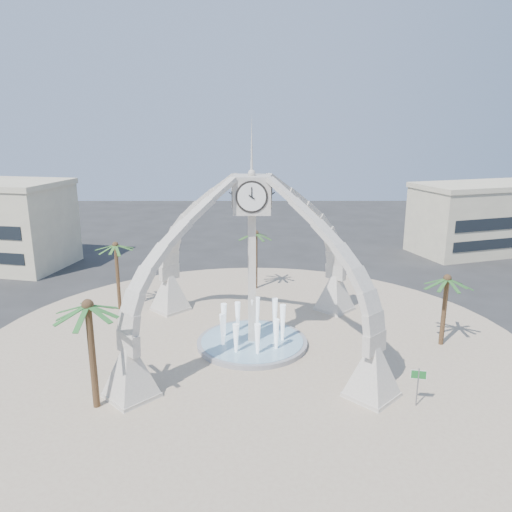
{
  "coord_description": "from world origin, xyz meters",
  "views": [
    {
      "loc": [
        0.21,
        -33.38,
        15.66
      ],
      "look_at": [
        0.29,
        2.0,
        6.22
      ],
      "focal_mm": 35.0,
      "sensor_mm": 36.0,
      "label": 1
    }
  ],
  "objects_px": {
    "palm_east": "(447,279)",
    "palm_north": "(256,234)",
    "palm_south": "(88,307)",
    "street_sign": "(418,379)",
    "fountain": "(252,342)",
    "palm_west": "(115,246)",
    "clock_tower": "(252,260)"
  },
  "relations": [
    {
      "from": "palm_north",
      "to": "fountain",
      "type": "bearing_deg",
      "value": -91.27
    },
    {
      "from": "fountain",
      "to": "palm_east",
      "type": "height_order",
      "value": "palm_east"
    },
    {
      "from": "palm_south",
      "to": "street_sign",
      "type": "xyz_separation_m",
      "value": [
        18.21,
        0.03,
        -4.38
      ]
    },
    {
      "from": "palm_north",
      "to": "palm_south",
      "type": "bearing_deg",
      "value": -113.38
    },
    {
      "from": "palm_south",
      "to": "clock_tower",
      "type": "bearing_deg",
      "value": 42.68
    },
    {
      "from": "fountain",
      "to": "palm_west",
      "type": "relative_size",
      "value": 1.25
    },
    {
      "from": "clock_tower",
      "to": "palm_south",
      "type": "xyz_separation_m",
      "value": [
        -8.81,
        -8.12,
        -0.4
      ]
    },
    {
      "from": "fountain",
      "to": "palm_south",
      "type": "relative_size",
      "value": 1.15
    },
    {
      "from": "fountain",
      "to": "palm_north",
      "type": "distance_m",
      "value": 13.92
    },
    {
      "from": "palm_east",
      "to": "palm_north",
      "type": "bearing_deg",
      "value": 136.52
    },
    {
      "from": "street_sign",
      "to": "palm_west",
      "type": "bearing_deg",
      "value": 155.26
    },
    {
      "from": "palm_south",
      "to": "street_sign",
      "type": "height_order",
      "value": "palm_south"
    },
    {
      "from": "clock_tower",
      "to": "palm_west",
      "type": "distance_m",
      "value": 13.65
    },
    {
      "from": "clock_tower",
      "to": "palm_north",
      "type": "bearing_deg",
      "value": 88.73
    },
    {
      "from": "street_sign",
      "to": "palm_north",
      "type": "bearing_deg",
      "value": 125.04
    },
    {
      "from": "palm_west",
      "to": "palm_south",
      "type": "relative_size",
      "value": 0.92
    },
    {
      "from": "palm_east",
      "to": "palm_south",
      "type": "distance_m",
      "value": 24.08
    },
    {
      "from": "clock_tower",
      "to": "street_sign",
      "type": "height_order",
      "value": "clock_tower"
    },
    {
      "from": "palm_east",
      "to": "palm_south",
      "type": "height_order",
      "value": "palm_south"
    },
    {
      "from": "palm_west",
      "to": "street_sign",
      "type": "bearing_deg",
      "value": -36.32
    },
    {
      "from": "fountain",
      "to": "palm_north",
      "type": "relative_size",
      "value": 1.29
    },
    {
      "from": "palm_east",
      "to": "palm_south",
      "type": "relative_size",
      "value": 0.83
    },
    {
      "from": "clock_tower",
      "to": "palm_north",
      "type": "distance_m",
      "value": 12.96
    },
    {
      "from": "palm_west",
      "to": "palm_north",
      "type": "height_order",
      "value": "palm_west"
    },
    {
      "from": "palm_north",
      "to": "palm_east",
      "type": "bearing_deg",
      "value": -43.48
    },
    {
      "from": "palm_east",
      "to": "street_sign",
      "type": "relative_size",
      "value": 2.41
    },
    {
      "from": "palm_north",
      "to": "palm_south",
      "type": "relative_size",
      "value": 0.89
    },
    {
      "from": "clock_tower",
      "to": "street_sign",
      "type": "bearing_deg",
      "value": -40.71
    },
    {
      "from": "palm_south",
      "to": "street_sign",
      "type": "relative_size",
      "value": 2.91
    },
    {
      "from": "clock_tower",
      "to": "palm_west",
      "type": "height_order",
      "value": "clock_tower"
    },
    {
      "from": "fountain",
      "to": "palm_east",
      "type": "distance_m",
      "value": 14.57
    },
    {
      "from": "clock_tower",
      "to": "palm_east",
      "type": "distance_m",
      "value": 13.87
    }
  ]
}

